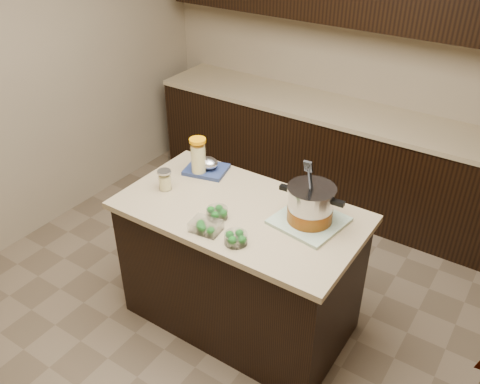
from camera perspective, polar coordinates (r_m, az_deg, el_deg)
name	(u,v)px	position (r m, az deg, el deg)	size (l,w,h in m)	color
ground_plane	(240,317)	(3.59, 0.00, -13.87)	(4.00, 4.00, 0.00)	brown
room_shell	(240,76)	(2.62, 0.00, 12.89)	(4.04, 4.04, 2.72)	tan
back_cabinets	(356,106)	(4.36, 12.93, 9.40)	(3.60, 0.63, 2.33)	black
island	(240,267)	(3.27, 0.00, -8.40)	(1.46, 0.81, 0.90)	black
dish_towel	(309,221)	(2.91, 7.76, -3.22)	(0.36, 0.36, 0.02)	#5F8D60
stock_pot	(310,206)	(2.85, 7.90, -1.59)	(0.38, 0.29, 0.38)	#B7B7BC
lemonade_pitcher	(198,159)	(3.29, -4.69, 3.76)	(0.14, 0.14, 0.26)	#E7D88D
mason_jar	(165,180)	(3.19, -8.43, 1.30)	(0.11, 0.11, 0.14)	#E7D88D
broccoli_tub_left	(217,213)	(2.92, -2.58, -2.41)	(0.13, 0.13, 0.06)	silver
broccoli_tub_right	(236,239)	(2.72, -0.46, -5.28)	(0.15, 0.15, 0.06)	silver
broccoli_tub_rect	(206,227)	(2.82, -3.85, -3.90)	(0.18, 0.14, 0.06)	silver
blue_tray	(207,167)	(3.36, -3.72, 2.81)	(0.31, 0.27, 0.10)	navy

